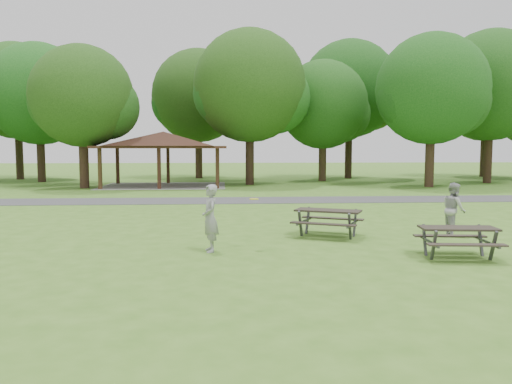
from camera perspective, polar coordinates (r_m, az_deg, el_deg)
name	(u,v)px	position (r m, az deg, el deg)	size (l,w,h in m)	color
ground	(223,267)	(11.11, -3.77, -8.54)	(160.00, 160.00, 0.00)	#447521
asphalt_path	(222,200)	(24.93, -3.88, -0.97)	(120.00, 3.20, 0.02)	#414144
pavilion	(164,142)	(35.03, -10.52, 5.68)	(8.60, 7.01, 3.76)	#382514
tree_row_c	(40,97)	(42.36, -23.43, 9.93)	(8.19, 7.80, 10.67)	black
tree_row_d	(83,99)	(34.64, -19.12, 9.98)	(6.93, 6.60, 9.27)	#301E15
tree_row_e	(251,89)	(36.13, -0.57, 11.65)	(8.40, 8.00, 11.02)	black
tree_row_f	(324,107)	(40.28, 7.78, 9.57)	(7.35, 7.00, 9.55)	#322216
tree_row_g	(433,92)	(35.92, 19.56, 10.68)	(7.77, 7.40, 10.25)	#311F15
tree_row_h	(492,89)	(41.76, 25.35, 10.61)	(8.61, 8.20, 11.37)	#311E15
tree_deep_a	(18,94)	(46.72, -25.53, 10.09)	(8.40, 8.00, 11.38)	black
tree_deep_b	(199,99)	(44.07, -6.48, 10.55)	(8.40, 8.00, 11.13)	#332016
tree_deep_c	(351,92)	(44.51, 10.76, 11.16)	(8.82, 8.40, 11.90)	black
tree_deep_d	(487,100)	(50.66, 24.87, 9.56)	(8.40, 8.00, 11.27)	black
picnic_table_middle	(328,216)	(14.89, 8.23, -2.74)	(2.36, 2.18, 0.82)	#2A231E
picnic_table_far	(458,234)	(12.81, 22.10, -4.52)	(1.90, 1.60, 0.76)	black
frisbee_in_flight	(254,199)	(12.83, -0.22, -0.80)	(0.28, 0.28, 0.02)	yellow
frisbee_thrower	(210,218)	(12.57, -5.25, -3.01)	(0.62, 0.41, 1.70)	gray
frisbee_catcher	(454,209)	(15.99, 21.69, -1.83)	(0.77, 0.60, 1.59)	#A4A4A7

